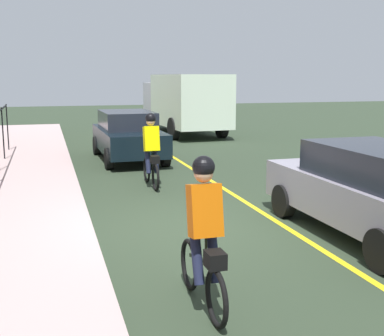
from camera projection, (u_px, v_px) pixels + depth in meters
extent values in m
plane|color=#2B3927|center=(194.00, 228.00, 9.21)|extent=(80.00, 80.00, 0.00)
cube|color=yellow|center=(275.00, 221.00, 9.65)|extent=(36.00, 0.12, 0.01)
cylinder|color=black|center=(3.00, 133.00, 15.85)|extent=(0.04, 0.04, 1.60)
cylinder|color=black|center=(7.00, 127.00, 17.82)|extent=(0.04, 0.04, 1.60)
torus|color=black|center=(147.00, 170.00, 13.10)|extent=(0.66, 0.07, 0.66)
torus|color=black|center=(156.00, 177.00, 12.11)|extent=(0.66, 0.07, 0.66)
cube|color=black|center=(151.00, 163.00, 12.56)|extent=(0.93, 0.05, 0.24)
cylinder|color=black|center=(152.00, 158.00, 12.40)|extent=(0.03, 0.03, 0.35)
cube|color=#ECDF03|center=(151.00, 139.00, 12.36)|extent=(0.34, 0.36, 0.63)
sphere|color=tan|center=(151.00, 121.00, 12.33)|extent=(0.22, 0.22, 0.22)
sphere|color=black|center=(151.00, 118.00, 12.32)|extent=(0.26, 0.26, 0.26)
cylinder|color=#191E38|center=(148.00, 160.00, 12.41)|extent=(0.34, 0.12, 0.65)
cylinder|color=#191E38|center=(156.00, 160.00, 12.46)|extent=(0.34, 0.12, 0.65)
cube|color=black|center=(155.00, 160.00, 12.09)|extent=(0.24, 0.20, 0.18)
torus|color=black|center=(189.00, 264.00, 6.51)|extent=(0.66, 0.07, 0.66)
torus|color=black|center=(216.00, 298.00, 5.52)|extent=(0.66, 0.07, 0.66)
cube|color=black|center=(202.00, 260.00, 5.97)|extent=(0.93, 0.05, 0.24)
cylinder|color=black|center=(206.00, 252.00, 5.80)|extent=(0.03, 0.03, 0.35)
cube|color=#CD5907|center=(205.00, 210.00, 5.76)|extent=(0.34, 0.36, 0.63)
sphere|color=tan|center=(204.00, 173.00, 5.73)|extent=(0.22, 0.22, 0.22)
sphere|color=black|center=(204.00, 167.00, 5.72)|extent=(0.26, 0.26, 0.26)
cylinder|color=#191E38|center=(197.00, 256.00, 5.81)|extent=(0.34, 0.12, 0.65)
cylinder|color=#191E38|center=(213.00, 254.00, 5.86)|extent=(0.34, 0.12, 0.65)
cube|color=black|center=(215.00, 260.00, 5.49)|extent=(0.24, 0.20, 0.18)
cube|color=gray|center=(370.00, 198.00, 8.63)|extent=(4.43, 1.86, 0.70)
cube|color=#1E232D|center=(380.00, 163.00, 8.33)|extent=(2.49, 1.62, 0.56)
cylinder|color=black|center=(284.00, 201.00, 9.86)|extent=(0.64, 0.23, 0.64)
cylinder|color=black|center=(359.00, 195.00, 10.34)|extent=(0.64, 0.23, 0.64)
cylinder|color=black|center=(383.00, 251.00, 7.04)|extent=(0.64, 0.23, 0.64)
cube|color=black|center=(128.00, 140.00, 16.51)|extent=(4.44, 1.89, 0.70)
cube|color=#1E232D|center=(127.00, 120.00, 16.59)|extent=(2.50, 1.64, 0.56)
cylinder|color=black|center=(165.00, 156.00, 15.41)|extent=(0.64, 0.23, 0.64)
cylinder|color=black|center=(109.00, 159.00, 14.92)|extent=(0.64, 0.23, 0.64)
cylinder|color=black|center=(145.00, 144.00, 18.23)|extent=(0.64, 0.23, 0.64)
cylinder|color=black|center=(97.00, 146.00, 17.73)|extent=(0.64, 0.23, 0.64)
cube|color=silver|center=(190.00, 100.00, 22.97)|extent=(4.89, 2.67, 2.30)
cube|color=#B8B8C2|center=(168.00, 101.00, 26.18)|extent=(1.94, 2.31, 1.90)
cylinder|color=black|center=(148.00, 121.00, 25.86)|extent=(0.98, 0.35, 0.96)
cylinder|color=black|center=(190.00, 119.00, 26.59)|extent=(0.98, 0.35, 0.96)
cylinder|color=black|center=(174.00, 129.00, 21.83)|extent=(0.98, 0.35, 0.96)
cylinder|color=black|center=(222.00, 127.00, 22.56)|extent=(0.98, 0.35, 0.96)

